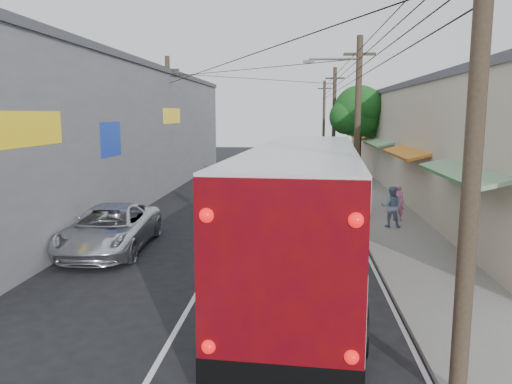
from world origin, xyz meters
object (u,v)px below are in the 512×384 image
Objects in this scene: parked_car_mid at (316,172)px; pedestrian_far at (391,206)px; coach_bus at (304,211)px; pedestrian_near at (398,202)px; parked_suv at (340,196)px; parked_car_far at (321,162)px; jeepney at (110,228)px.

pedestrian_far is (2.53, -14.18, 0.27)m from parked_car_mid.
coach_bus is 8.38× the size of pedestrian_near.
pedestrian_far is at bearing -58.58° from parked_suv.
pedestrian_near is 0.94× the size of pedestrian_far.
pedestrian_far is (1.73, -3.77, 0.23)m from parked_suv.
pedestrian_far is at bearing -80.86° from parked_car_far.
jeepney reaches higher than parked_car_mid.
coach_bus reaches higher than parked_suv.
parked_car_far is at bearing 87.11° from parked_car_mid.
jeepney is at bearing 164.86° from coach_bus.
coach_bus is at bearing -93.69° from parked_suv.
parked_suv is at bearing -33.84° from pedestrian_near.
jeepney is 11.79m from pedestrian_near.
parked_car_mid is at bearing 91.08° from coach_bus.
pedestrian_far is (3.56, 6.19, -0.98)m from coach_bus.
coach_bus is at bearing -22.37° from jeepney.
parked_car_far is at bearing -68.83° from pedestrian_near.
jeepney is 27.40m from parked_car_far.
pedestrian_near is at bearing -79.26° from parked_car_far.
pedestrian_far reaches higher than pedestrian_near.
pedestrian_far reaches higher than parked_car_far.
pedestrian_far is at bearing 64.05° from coach_bus.
coach_bus is 7.03m from jeepney.
jeepney reaches higher than parked_suv.
pedestrian_far is at bearing 17.93° from jeepney.
pedestrian_near is at bearing -74.90° from parked_car_mid.
pedestrian_near is (10.60, 5.17, 0.14)m from jeepney.
parked_suv is at bearing 39.26° from jeepney.
coach_bus is 20.44m from parked_car_mid.
parked_car_mid is at bearing -67.82° from pedestrian_far.
coach_bus is 10.20m from parked_suv.
parked_car_mid reaches higher than parked_car_far.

